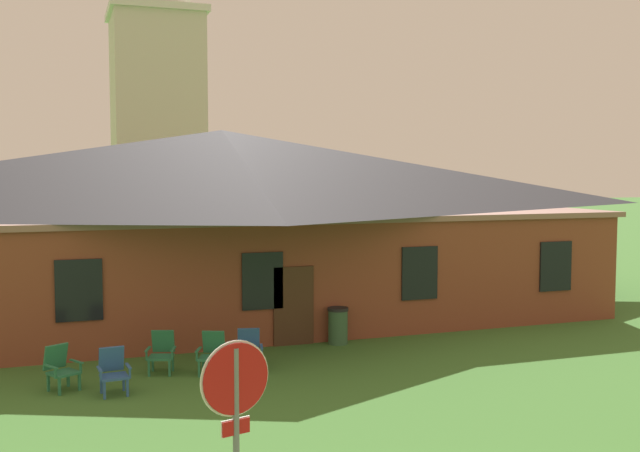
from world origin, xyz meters
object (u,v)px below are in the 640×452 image
Objects in this scene: lawn_chair_left_end at (162,351)px; lawn_chair_near_door at (113,370)px; lawn_chair_by_porch at (60,367)px; stop_sign at (236,418)px; lawn_chair_middle at (212,352)px; lawn_chair_right_end at (249,349)px; trash_bin at (338,326)px.

lawn_chair_near_door is at bearing -131.94° from lawn_chair_left_end.
lawn_chair_by_porch is at bearing 149.06° from lawn_chair_near_door.
lawn_chair_left_end is at bearing 87.54° from stop_sign.
lawn_chair_middle is 1.00× the size of lawn_chair_right_end.
lawn_chair_by_porch and lawn_chair_right_end have the same top height.
lawn_chair_by_porch and lawn_chair_middle have the same top height.
lawn_chair_middle is at bearing 80.68° from stop_sign.
lawn_chair_left_end is 1.00× the size of lawn_chair_right_end.
stop_sign is 2.99× the size of lawn_chair_by_porch.
lawn_chair_middle is at bearing -22.77° from lawn_chair_left_end.
lawn_chair_by_porch is 1.00× the size of lawn_chair_near_door.
lawn_chair_by_porch is 3.28m from lawn_chair_middle.
lawn_chair_middle is at bearing -179.89° from lawn_chair_right_end.
lawn_chair_left_end and lawn_chair_middle have the same top height.
lawn_chair_right_end is at bearing -13.12° from lawn_chair_left_end.
lawn_chair_by_porch is at bearing -176.10° from lawn_chair_middle.
lawn_chair_near_door is 0.98× the size of trash_bin.
lawn_chair_by_porch and lawn_chair_left_end have the same top height.
stop_sign is 9.31m from lawn_chair_middle.
trash_bin is (7.01, 1.98, -0.00)m from lawn_chair_by_porch.
stop_sign is 2.99× the size of lawn_chair_right_end.
lawn_chair_left_end is at bearing 17.10° from lawn_chair_by_porch.
lawn_chair_right_end is (0.86, 0.00, 0.00)m from lawn_chair_middle.
trash_bin is at bearing 15.15° from lawn_chair_left_end.
lawn_chair_by_porch is 2.30m from lawn_chair_left_end.
trash_bin is at bearing 31.39° from lawn_chair_right_end.
lawn_chair_near_door is at bearing -164.76° from lawn_chair_right_end.
lawn_chair_middle is 0.86m from lawn_chair_right_end.
lawn_chair_right_end is 3.37m from trash_bin.
lawn_chair_left_end is (0.41, 9.52, -1.53)m from stop_sign.
trash_bin is at bearing 23.50° from lawn_chair_near_door.
stop_sign is 9.65m from lawn_chair_left_end.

